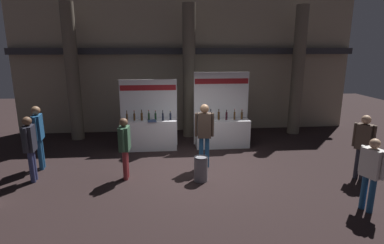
# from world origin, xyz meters

# --- Properties ---
(ground_plane) EXTENTS (26.85, 26.85, 0.00)m
(ground_plane) POSITION_xyz_m (0.00, 0.00, 0.00)
(ground_plane) COLOR black
(hall_colonnade) EXTENTS (13.42, 1.35, 5.85)m
(hall_colonnade) POSITION_xyz_m (0.00, 4.27, 2.87)
(hall_colonnade) COLOR tan
(hall_colonnade) RESTS_ON ground_plane
(exhibitor_booth_0) EXTENTS (1.92, 0.72, 2.32)m
(exhibitor_booth_0) POSITION_xyz_m (-1.48, 2.01, 0.60)
(exhibitor_booth_0) COLOR white
(exhibitor_booth_0) RESTS_ON ground_plane
(exhibitor_booth_1) EXTENTS (1.91, 0.66, 2.54)m
(exhibitor_booth_1) POSITION_xyz_m (1.02, 2.03, 0.61)
(exhibitor_booth_1) COLOR white
(exhibitor_booth_1) RESTS_ON ground_plane
(trash_bin) EXTENTS (0.35, 0.35, 0.65)m
(trash_bin) POSITION_xyz_m (-0.06, -0.73, 0.33)
(trash_bin) COLOR slate
(trash_bin) RESTS_ON ground_plane
(visitor_1) EXTENTS (0.54, 0.26, 1.84)m
(visitor_1) POSITION_xyz_m (0.15, 0.18, 1.10)
(visitor_1) COLOR navy
(visitor_1) RESTS_ON ground_plane
(visitor_2) EXTENTS (0.41, 0.42, 1.71)m
(visitor_2) POSITION_xyz_m (4.07, -1.02, 1.02)
(visitor_2) COLOR #23232D
(visitor_2) RESTS_ON ground_plane
(visitor_3) EXTENTS (0.27, 0.55, 1.63)m
(visitor_3) POSITION_xyz_m (-1.99, -0.41, 0.97)
(visitor_3) COLOR maroon
(visitor_3) RESTS_ON ground_plane
(visitor_4) EXTENTS (0.35, 0.54, 1.58)m
(visitor_4) POSITION_xyz_m (3.23, -2.53, 0.94)
(visitor_4) COLOR navy
(visitor_4) RESTS_ON ground_plane
(visitor_5) EXTENTS (0.27, 0.55, 1.70)m
(visitor_5) POSITION_xyz_m (-4.34, -0.34, 1.02)
(visitor_5) COLOR navy
(visitor_5) RESTS_ON ground_plane
(visitor_6) EXTENTS (0.27, 0.62, 1.80)m
(visitor_6) POSITION_xyz_m (-4.45, 0.51, 1.09)
(visitor_6) COLOR navy
(visitor_6) RESTS_ON ground_plane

